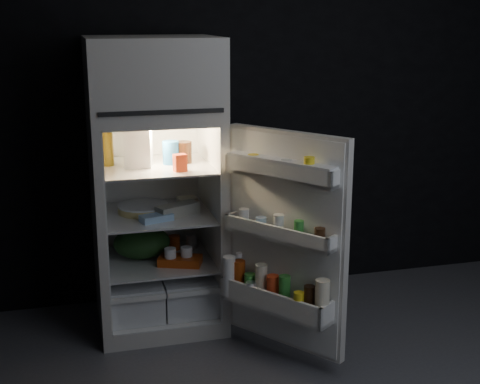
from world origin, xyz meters
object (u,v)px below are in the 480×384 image
object	(u,v)px
yogurt_tray	(180,261)
refrigerator	(155,175)
milk_jug	(138,146)
egg_carton	(178,210)
fridge_door	(283,245)

from	to	relation	value
yogurt_tray	refrigerator	bearing A→B (deg)	145.45
milk_jug	egg_carton	world-z (taller)	milk_jug
egg_carton	fridge_door	bearing A→B (deg)	-73.66
fridge_door	milk_jug	size ratio (longest dim) A/B	5.08
fridge_door	yogurt_tray	distance (m)	0.74
yogurt_tray	egg_carton	bearing A→B (deg)	112.85
milk_jug	yogurt_tray	bearing A→B (deg)	-17.54
milk_jug	egg_carton	size ratio (longest dim) A/B	0.90
fridge_door	yogurt_tray	size ratio (longest dim) A/B	4.76
fridge_door	yogurt_tray	world-z (taller)	fridge_door
milk_jug	egg_carton	xyz separation A→B (m)	(0.21, -0.08, -0.38)
milk_jug	yogurt_tray	size ratio (longest dim) A/B	0.94
fridge_door	egg_carton	world-z (taller)	fridge_door
fridge_door	yogurt_tray	bearing A→B (deg)	133.21
refrigerator	milk_jug	world-z (taller)	refrigerator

